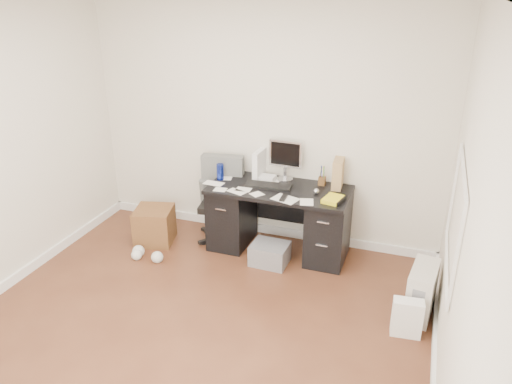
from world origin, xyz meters
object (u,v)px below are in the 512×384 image
keyboard (269,186)px  pc_tower (422,291)px  lcd_monitor (286,160)px  office_chair (220,201)px  desk (279,217)px  wicker_basket (154,225)px

keyboard → pc_tower: keyboard is taller
lcd_monitor → office_chair: (-0.69, -0.22, -0.49)m
keyboard → office_chair: size_ratio=0.50×
desk → wicker_basket: 1.44m
lcd_monitor → pc_tower: (1.55, -0.93, -0.74)m
lcd_monitor → keyboard: 0.35m
pc_tower → wicker_basket: pc_tower is taller
desk → pc_tower: 1.70m
keyboard → office_chair: office_chair is taller
keyboard → office_chair: 0.65m
desk → lcd_monitor: lcd_monitor is taller
keyboard → wicker_basket: 1.42m
pc_tower → wicker_basket: 2.97m
lcd_monitor → pc_tower: bearing=-29.0°
lcd_monitor → pc_tower: size_ratio=0.97×
wicker_basket → keyboard: bearing=12.1°
keyboard → office_chair: (-0.59, 0.03, -0.28)m
desk → keyboard: size_ratio=3.11×
desk → keyboard: (-0.12, -0.01, 0.36)m
desk → wicker_basket: bearing=-168.5°
desk → office_chair: size_ratio=1.54×
pc_tower → wicker_basket: bearing=179.4°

